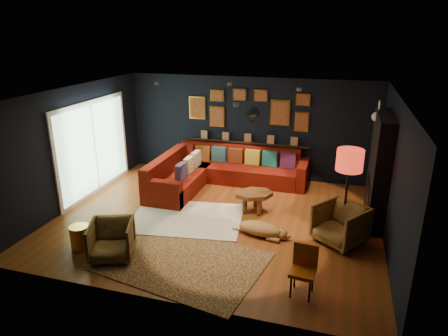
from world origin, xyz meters
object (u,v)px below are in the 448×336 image
(sectional, at_px, (215,173))
(pouf, at_px, (168,194))
(floor_lamp, at_px, (349,164))
(dog, at_px, (260,226))
(armchair_right, at_px, (340,223))
(gold_stool, at_px, (80,237))
(coffee_table, at_px, (254,196))
(orange_chair, at_px, (304,266))
(armchair_left, at_px, (111,238))

(sectional, xyz_separation_m, pouf, (-0.69, -1.38, -0.11))
(floor_lamp, height_order, dog, floor_lamp)
(pouf, relative_size, armchair_right, 0.70)
(floor_lamp, bearing_deg, gold_stool, -158.53)
(coffee_table, distance_m, floor_lamp, 2.23)
(dog, bearing_deg, orange_chair, -49.10)
(armchair_right, xyz_separation_m, orange_chair, (-0.49, -1.68, 0.05))
(coffee_table, xyz_separation_m, armchair_left, (-1.93, -2.47, -0.00))
(floor_lamp, relative_size, dog, 1.51)
(armchair_right, bearing_deg, pouf, -155.10)
(dog, bearing_deg, pouf, 167.26)
(sectional, relative_size, armchair_right, 4.20)
(gold_stool, height_order, orange_chair, orange_chair)
(pouf, distance_m, armchair_left, 2.36)
(sectional, bearing_deg, dog, -54.50)
(armchair_left, relative_size, gold_stool, 1.68)
(coffee_table, bearing_deg, pouf, -176.56)
(pouf, bearing_deg, sectional, 63.55)
(armchair_right, bearing_deg, sectional, -178.64)
(armchair_right, bearing_deg, gold_stool, -125.28)
(armchair_left, distance_m, orange_chair, 3.24)
(orange_chair, height_order, floor_lamp, floor_lamp)
(pouf, relative_size, gold_stool, 1.31)
(pouf, relative_size, dog, 0.49)
(gold_stool, distance_m, dog, 3.29)
(armchair_right, xyz_separation_m, dog, (-1.45, -0.17, -0.21))
(armchair_right, height_order, gold_stool, armchair_right)
(coffee_table, relative_size, armchair_left, 1.40)
(armchair_left, xyz_separation_m, orange_chair, (3.24, -0.04, 0.09))
(sectional, height_order, orange_chair, sectional)
(gold_stool, xyz_separation_m, floor_lamp, (4.50, 1.77, 1.25))
(coffee_table, xyz_separation_m, floor_lamp, (1.85, -0.60, 1.10))
(pouf, distance_m, floor_lamp, 4.03)
(sectional, distance_m, orange_chair, 4.57)
(pouf, xyz_separation_m, orange_chair, (3.26, -2.39, 0.24))
(armchair_left, bearing_deg, gold_stool, 150.69)
(sectional, bearing_deg, gold_stool, -110.85)
(coffee_table, distance_m, dog, 1.08)
(armchair_right, distance_m, dog, 1.48)
(pouf, bearing_deg, dog, -21.05)
(armchair_right, height_order, floor_lamp, floor_lamp)
(orange_chair, bearing_deg, dog, 127.72)
(pouf, bearing_deg, orange_chair, -36.25)
(pouf, relative_size, floor_lamp, 0.33)
(floor_lamp, bearing_deg, pouf, 172.79)
(armchair_left, relative_size, floor_lamp, 0.42)
(armchair_left, bearing_deg, pouf, 69.59)
(coffee_table, bearing_deg, dog, -70.75)
(pouf, height_order, armchair_left, armchair_left)
(sectional, height_order, armchair_left, sectional)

